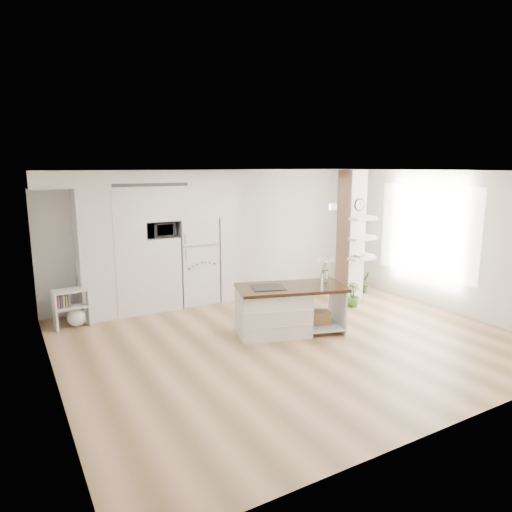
% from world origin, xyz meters
% --- Properties ---
extents(floor, '(7.00, 6.00, 0.01)m').
position_xyz_m(floor, '(0.00, 0.00, 0.00)').
color(floor, tan).
rests_on(floor, ground).
extents(room, '(7.04, 6.04, 2.72)m').
position_xyz_m(room, '(0.00, 0.00, 1.86)').
color(room, white).
rests_on(room, ground).
extents(cabinet_wall, '(4.00, 0.71, 2.70)m').
position_xyz_m(cabinet_wall, '(-1.45, 2.67, 1.51)').
color(cabinet_wall, silver).
rests_on(cabinet_wall, floor).
extents(refrigerator, '(0.78, 0.69, 1.75)m').
position_xyz_m(refrigerator, '(-0.53, 2.68, 0.88)').
color(refrigerator, silver).
rests_on(refrigerator, floor).
extents(column, '(0.69, 0.90, 2.70)m').
position_xyz_m(column, '(2.38, 1.13, 1.35)').
color(column, silver).
rests_on(column, floor).
extents(window, '(0.00, 2.40, 2.40)m').
position_xyz_m(window, '(3.48, 0.30, 1.50)').
color(window, white).
rests_on(window, room).
extents(pendant_light, '(0.12, 0.12, 0.10)m').
position_xyz_m(pendant_light, '(1.70, 0.15, 2.12)').
color(pendant_light, white).
rests_on(pendant_light, room).
extents(kitchen_island, '(1.96, 1.34, 1.38)m').
position_xyz_m(kitchen_island, '(-0.00, 0.29, 0.43)').
color(kitchen_island, silver).
rests_on(kitchen_island, floor).
extents(bookshelf, '(0.60, 0.38, 0.68)m').
position_xyz_m(bookshelf, '(-2.97, 2.34, 0.30)').
color(bookshelf, silver).
rests_on(bookshelf, floor).
extents(floor_plant_a, '(0.31, 0.28, 0.46)m').
position_xyz_m(floor_plant_a, '(3.00, 1.50, 0.23)').
color(floor_plant_a, '#396A2A').
rests_on(floor_plant_a, floor).
extents(floor_plant_b, '(0.34, 0.34, 0.48)m').
position_xyz_m(floor_plant_b, '(2.08, 0.82, 0.24)').
color(floor_plant_b, '#396A2A').
rests_on(floor_plant_b, floor).
extents(microwave, '(0.54, 0.37, 0.30)m').
position_xyz_m(microwave, '(-1.27, 2.62, 1.57)').
color(microwave, '#2D2D2D').
rests_on(microwave, cabinet_wall).
extents(shelf_plant, '(0.27, 0.23, 0.30)m').
position_xyz_m(shelf_plant, '(2.63, 1.30, 1.52)').
color(shelf_plant, '#396A2A').
rests_on(shelf_plant, column).
extents(decor_bowl, '(0.22, 0.22, 0.05)m').
position_xyz_m(decor_bowl, '(2.30, 0.90, 1.00)').
color(decor_bowl, white).
rests_on(decor_bowl, column).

